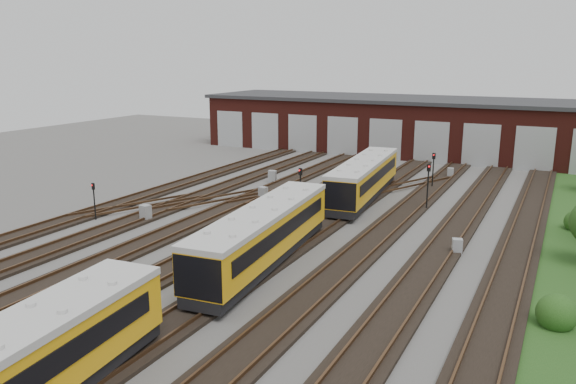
% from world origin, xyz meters
% --- Properties ---
extents(ground, '(120.00, 120.00, 0.00)m').
position_xyz_m(ground, '(0.00, 0.00, 0.00)').
color(ground, '#4B4945').
rests_on(ground, ground).
extents(track_network, '(30.40, 70.00, 0.33)m').
position_xyz_m(track_network, '(-0.17, 0.59, 0.11)').
color(track_network, black).
rests_on(track_network, ground).
extents(maintenance_shed, '(51.00, 12.50, 6.35)m').
position_xyz_m(maintenance_shed, '(-0.01, 39.97, 3.20)').
color(maintenance_shed, '#511A14').
rests_on(maintenance_shed, ground).
extents(metro_train, '(3.75, 45.90, 2.84)m').
position_xyz_m(metro_train, '(2.00, -0.27, 1.78)').
color(metro_train, black).
rests_on(metro_train, ground).
extents(signal_mast_0, '(0.25, 0.24, 2.58)m').
position_xyz_m(signal_mast_0, '(-12.69, 2.19, 1.66)').
color(signal_mast_0, black).
rests_on(signal_mast_0, ground).
extents(signal_mast_1, '(0.29, 0.28, 3.30)m').
position_xyz_m(signal_mast_1, '(-0.80, 10.08, 2.10)').
color(signal_mast_1, black).
rests_on(signal_mast_1, ground).
extents(signal_mast_2, '(0.26, 0.25, 3.05)m').
position_xyz_m(signal_mast_2, '(5.87, 22.29, 1.96)').
color(signal_mast_2, black).
rests_on(signal_mast_2, ground).
extents(signal_mast_3, '(0.30, 0.29, 3.44)m').
position_xyz_m(signal_mast_3, '(7.13, 14.95, 2.19)').
color(signal_mast_3, black).
rests_on(signal_mast_3, ground).
extents(relay_cabinet_0, '(0.74, 0.65, 1.11)m').
position_xyz_m(relay_cabinet_0, '(-9.40, 3.53, 0.56)').
color(relay_cabinet_0, '#929597').
rests_on(relay_cabinet_0, ground).
extents(relay_cabinet_1, '(0.76, 0.67, 1.10)m').
position_xyz_m(relay_cabinet_1, '(-7.38, 18.04, 0.55)').
color(relay_cabinet_1, '#929597').
rests_on(relay_cabinet_1, ground).
extents(relay_cabinet_2, '(0.71, 0.63, 1.03)m').
position_xyz_m(relay_cabinet_2, '(-5.08, 12.26, 0.51)').
color(relay_cabinet_2, '#929597').
rests_on(relay_cabinet_2, ground).
extents(relay_cabinet_3, '(0.62, 0.54, 0.92)m').
position_xyz_m(relay_cabinet_3, '(6.40, 27.39, 0.46)').
color(relay_cabinet_3, '#929597').
rests_on(relay_cabinet_3, ground).
extents(relay_cabinet_4, '(0.67, 0.61, 0.93)m').
position_xyz_m(relay_cabinet_4, '(10.92, 6.26, 0.46)').
color(relay_cabinet_4, '#929597').
rests_on(relay_cabinet_4, ground).
extents(bush_0, '(1.66, 1.66, 1.66)m').
position_xyz_m(bush_0, '(16.26, -0.87, 0.83)').
color(bush_0, '#1C4212').
rests_on(bush_0, ground).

